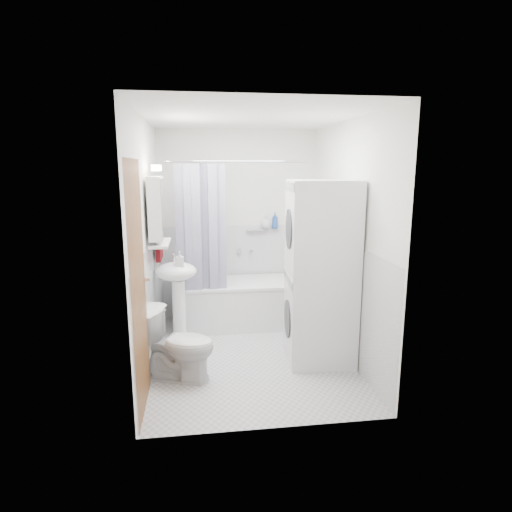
{
  "coord_description": "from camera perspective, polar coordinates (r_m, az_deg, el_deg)",
  "views": [
    {
      "loc": [
        -0.51,
        -4.16,
        1.93
      ],
      "look_at": [
        0.08,
        0.15,
        1.03
      ],
      "focal_mm": 30.0,
      "sensor_mm": 36.0,
      "label": 1
    }
  ],
  "objects": [
    {
      "name": "bathtub",
      "position": [
        5.35,
        -2.37,
        -6.0
      ],
      "size": [
        1.45,
        0.69,
        0.56
      ],
      "color": "white",
      "rests_on": "ground"
    },
    {
      "name": "towel",
      "position": [
        4.73,
        -12.94,
        4.76
      ],
      "size": [
        0.07,
        0.36,
        0.86
      ],
      "color": "#600D14",
      "rests_on": "room_walls"
    },
    {
      "name": "medicine_cabinet",
      "position": [
        4.29,
        -13.09,
        6.5
      ],
      "size": [
        0.13,
        0.5,
        0.71
      ],
      "color": "white",
      "rests_on": "room_walls"
    },
    {
      "name": "washer_dryer",
      "position": [
        4.29,
        8.56,
        -2.24
      ],
      "size": [
        0.7,
        0.69,
        1.82
      ],
      "rotation": [
        0.0,
        0.0,
        -0.07
      ],
      "color": "white",
      "rests_on": "ground"
    },
    {
      "name": "shelf_bottle",
      "position": [
        4.18,
        -12.87,
        1.99
      ],
      "size": [
        0.07,
        0.18,
        0.07
      ],
      "primitive_type": "imported",
      "color": "gray",
      "rests_on": "shelf"
    },
    {
      "name": "soap_pump",
      "position": [
        4.52,
        -10.1,
        -1.04
      ],
      "size": [
        0.08,
        0.17,
        0.08
      ],
      "primitive_type": "imported",
      "color": "gray",
      "rests_on": "sink"
    },
    {
      "name": "shower_caddy",
      "position": [
        5.5,
        -0.16,
        3.53
      ],
      "size": [
        0.22,
        0.06,
        0.02
      ],
      "primitive_type": "cube",
      "color": "silver",
      "rests_on": "room_walls"
    },
    {
      "name": "shower_curtain",
      "position": [
        4.84,
        -7.37,
        3.5
      ],
      "size": [
        0.55,
        0.02,
        1.45
      ],
      "color": "#16194D",
      "rests_on": "curtain_rod"
    },
    {
      "name": "toilet",
      "position": [
        4.08,
        -10.29,
        -11.57
      ],
      "size": [
        0.76,
        0.58,
        0.67
      ],
      "primitive_type": "imported",
      "rotation": [
        0.0,
        0.0,
        1.25
      ],
      "color": "white",
      "rests_on": "ground"
    },
    {
      "name": "curtain_rod",
      "position": [
        4.82,
        -2.22,
        12.5
      ],
      "size": [
        1.63,
        0.02,
        0.02
      ],
      "primitive_type": "cylinder",
      "rotation": [
        0.0,
        1.57,
        0.0
      ],
      "color": "silver",
      "rests_on": "room_walls"
    },
    {
      "name": "door",
      "position": [
        3.75,
        -14.26,
        -3.06
      ],
      "size": [
        0.05,
        2.0,
        2.0
      ],
      "color": "brown",
      "rests_on": "ground"
    },
    {
      "name": "shampoo_a",
      "position": [
        5.51,
        1.31,
        4.34
      ],
      "size": [
        0.13,
        0.17,
        0.13
      ],
      "primitive_type": "imported",
      "color": "gray",
      "rests_on": "shower_caddy"
    },
    {
      "name": "floor",
      "position": [
        4.61,
        -0.71,
        -13.07
      ],
      "size": [
        2.6,
        2.6,
        0.0
      ],
      "primitive_type": "plane",
      "color": "silver",
      "rests_on": "ground"
    },
    {
      "name": "sink",
      "position": [
        4.66,
        -10.5,
        -3.8
      ],
      "size": [
        0.44,
        0.37,
        1.04
      ],
      "color": "white",
      "rests_on": "ground"
    },
    {
      "name": "shelf_cup",
      "position": [
        4.44,
        -12.58,
        2.76
      ],
      "size": [
        0.1,
        0.09,
        0.1
      ],
      "primitive_type": "imported",
      "color": "gray",
      "rests_on": "shelf"
    },
    {
      "name": "shelf",
      "position": [
        4.34,
        -12.67,
        1.69
      ],
      "size": [
        0.18,
        0.54,
        0.02
      ],
      "primitive_type": "cube",
      "color": "silver",
      "rests_on": "room_walls"
    },
    {
      "name": "tub_spout",
      "position": [
        5.55,
        -0.68,
        0.73
      ],
      "size": [
        0.04,
        0.12,
        0.04
      ],
      "primitive_type": "cylinder",
      "rotation": [
        1.57,
        0.0,
        0.0
      ],
      "color": "silver",
      "rests_on": "room_walls"
    },
    {
      "name": "wainscot",
      "position": [
        4.67,
        -1.17,
        -4.86
      ],
      "size": [
        1.98,
        2.58,
        2.58
      ],
      "color": "white",
      "rests_on": "ground"
    },
    {
      "name": "shampoo_b",
      "position": [
        5.53,
        2.54,
        4.09
      ],
      "size": [
        0.08,
        0.21,
        0.08
      ],
      "primitive_type": "imported",
      "color": "#254A95",
      "rests_on": "shower_caddy"
    },
    {
      "name": "room_walls",
      "position": [
        4.21,
        -0.76,
        5.63
      ],
      "size": [
        2.6,
        2.6,
        2.6
      ],
      "color": "white",
      "rests_on": "ground"
    }
  ]
}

